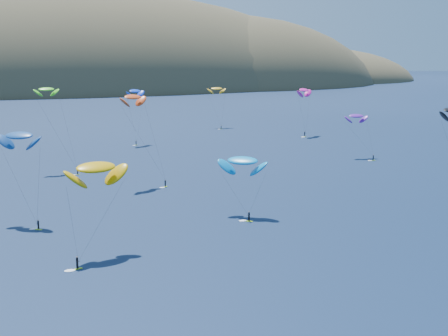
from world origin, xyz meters
The scene contains 10 objects.
island centered at (39.40, 562.36, -10.74)m, with size 730.00×300.00×210.00m.
kitesurfer_2 centered at (-21.21, 57.12, 15.39)m, with size 12.49×13.35×18.60m.
kitesurfer_3 centered at (-23.08, 139.72, 24.15)m, with size 11.01×13.06×26.16m.
kitesurfer_4 centered at (12.58, 183.11, 20.06)m, with size 9.37×9.60×22.50m.
kitesurfer_5 centered at (12.82, 72.37, 11.93)m, with size 11.36×12.74×14.92m.
kitesurfer_6 centered at (75.98, 128.32, 13.76)m, with size 8.33×11.69×16.00m.
kitesurfer_8 centered at (84.11, 182.53, 18.83)m, with size 10.49×10.94×21.56m.
kitesurfer_9 centered at (-3.07, 111.47, 23.40)m, with size 11.94×11.75×25.83m.
kitesurfer_10 centered at (-33.11, 83.42, 18.21)m, with size 10.64×14.27×21.00m.
kitesurfer_11 centered at (58.86, 221.41, 17.70)m, with size 8.66×12.57×19.99m.
Camera 1 is at (-36.81, -52.57, 36.21)m, focal length 50.00 mm.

